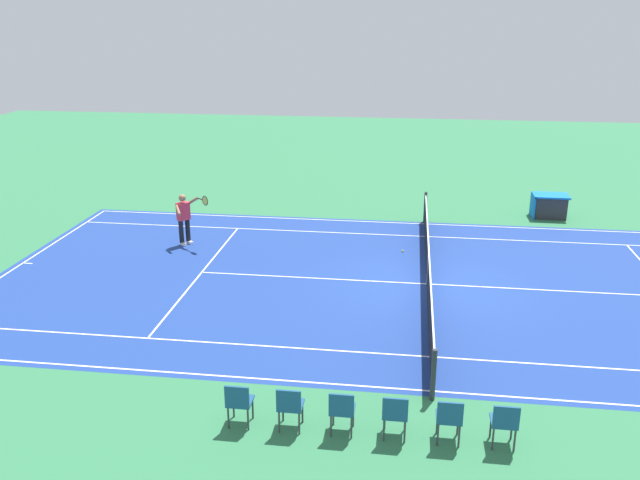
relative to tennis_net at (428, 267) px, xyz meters
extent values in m
plane|color=#2D7247|center=(0.00, 0.00, -0.49)|extent=(60.00, 60.00, 0.00)
cube|color=navy|center=(0.00, 0.00, -0.49)|extent=(24.20, 11.40, 0.00)
cube|color=white|center=(11.90, 0.00, -0.49)|extent=(0.05, 11.00, 0.01)
cube|color=white|center=(0.00, -5.50, -0.49)|extent=(23.80, 0.05, 0.01)
cube|color=white|center=(0.00, 5.50, -0.49)|extent=(23.80, 0.05, 0.01)
cube|color=white|center=(0.00, -4.11, -0.49)|extent=(23.80, 0.05, 0.01)
cube|color=white|center=(0.00, 4.11, -0.49)|extent=(23.80, 0.05, 0.01)
cube|color=white|center=(6.40, 0.00, -0.49)|extent=(0.05, 8.22, 0.01)
cube|color=white|center=(0.00, 0.00, -0.49)|extent=(12.80, 0.05, 0.01)
cube|color=white|center=(11.75, 0.00, -0.49)|extent=(0.30, 0.05, 0.01)
cylinder|color=#2D2D33|center=(0.00, -5.80, 0.05)|extent=(0.10, 0.10, 1.08)
cylinder|color=#2D2D33|center=(0.00, 5.80, 0.05)|extent=(0.10, 0.10, 1.08)
cube|color=black|center=(0.00, 0.00, -0.05)|extent=(0.02, 11.60, 0.88)
cube|color=white|center=(0.00, 0.00, 0.46)|extent=(0.04, 11.60, 0.06)
cube|color=white|center=(0.00, 0.00, -0.05)|extent=(0.04, 0.06, 0.88)
cylinder|color=black|center=(7.74, -2.23, -0.04)|extent=(0.15, 0.15, 0.74)
cube|color=white|center=(7.70, -2.19, -0.45)|extent=(0.28, 0.26, 0.09)
cylinder|color=black|center=(7.59, -2.41, -0.04)|extent=(0.15, 0.15, 0.74)
cube|color=white|center=(7.54, -2.37, -0.45)|extent=(0.28, 0.26, 0.09)
cube|color=#E03342|center=(7.67, -2.32, 0.61)|extent=(0.43, 0.45, 0.56)
sphere|color=#9E704C|center=(7.67, -2.32, 1.04)|extent=(0.23, 0.23, 0.23)
cylinder|color=#9E704C|center=(7.71, -2.00, 0.74)|extent=(0.29, 0.40, 0.26)
cylinder|color=#9E704C|center=(7.35, -2.42, 0.94)|extent=(0.42, 0.23, 0.30)
cylinder|color=#232326|center=(7.07, -2.27, 1.05)|extent=(0.24, 0.21, 0.04)
torus|color=#232326|center=(6.85, -2.08, 1.05)|extent=(0.26, 0.22, 0.31)
cylinder|color=#C6D84C|center=(6.85, -2.08, 1.05)|extent=(0.21, 0.18, 0.27)
sphere|color=#CCE01E|center=(0.71, -2.50, -0.46)|extent=(0.07, 0.07, 0.07)
cylinder|color=#38383D|center=(-0.98, 6.88, -0.27)|extent=(0.04, 0.04, 0.44)
cylinder|color=#38383D|center=(-1.34, 6.88, -0.27)|extent=(0.04, 0.04, 0.44)
cylinder|color=#38383D|center=(-0.98, 7.24, -0.27)|extent=(0.04, 0.04, 0.44)
cylinder|color=#38383D|center=(-1.34, 7.24, -0.27)|extent=(0.04, 0.04, 0.44)
cube|color=navy|center=(-1.16, 7.06, -0.03)|extent=(0.44, 0.44, 0.04)
cube|color=navy|center=(-1.16, 7.26, 0.19)|extent=(0.44, 0.04, 0.40)
cylinder|color=#38383D|center=(-0.06, 6.88, -0.27)|extent=(0.04, 0.04, 0.44)
cylinder|color=#38383D|center=(-0.42, 6.88, -0.27)|extent=(0.04, 0.04, 0.44)
cylinder|color=#38383D|center=(-0.06, 7.24, -0.27)|extent=(0.04, 0.04, 0.44)
cylinder|color=#38383D|center=(-0.42, 7.24, -0.27)|extent=(0.04, 0.04, 0.44)
cube|color=navy|center=(-0.24, 7.06, -0.03)|extent=(0.44, 0.44, 0.04)
cube|color=navy|center=(-0.24, 7.26, 0.19)|extent=(0.44, 0.04, 0.40)
cylinder|color=#38383D|center=(0.87, 6.88, -0.27)|extent=(0.04, 0.04, 0.44)
cylinder|color=#38383D|center=(0.51, 6.88, -0.27)|extent=(0.04, 0.04, 0.44)
cylinder|color=#38383D|center=(0.87, 7.24, -0.27)|extent=(0.04, 0.04, 0.44)
cylinder|color=#38383D|center=(0.51, 7.24, -0.27)|extent=(0.04, 0.04, 0.44)
cube|color=navy|center=(0.69, 7.06, -0.03)|extent=(0.44, 0.44, 0.04)
cube|color=navy|center=(0.69, 7.26, 0.19)|extent=(0.44, 0.04, 0.40)
cylinder|color=#38383D|center=(1.79, 6.88, -0.27)|extent=(0.04, 0.04, 0.44)
cylinder|color=#38383D|center=(1.43, 6.88, -0.27)|extent=(0.04, 0.04, 0.44)
cylinder|color=#38383D|center=(1.79, 7.24, -0.27)|extent=(0.04, 0.04, 0.44)
cylinder|color=#38383D|center=(1.43, 7.24, -0.27)|extent=(0.04, 0.04, 0.44)
cube|color=navy|center=(1.61, 7.06, -0.03)|extent=(0.44, 0.44, 0.04)
cube|color=navy|center=(1.61, 7.26, 0.19)|extent=(0.44, 0.04, 0.40)
cylinder|color=#38383D|center=(2.72, 6.88, -0.27)|extent=(0.04, 0.04, 0.44)
cylinder|color=#38383D|center=(2.36, 6.88, -0.27)|extent=(0.04, 0.04, 0.44)
cylinder|color=#38383D|center=(2.72, 7.24, -0.27)|extent=(0.04, 0.04, 0.44)
cylinder|color=#38383D|center=(2.36, 7.24, -0.27)|extent=(0.04, 0.04, 0.44)
cube|color=navy|center=(2.54, 7.06, -0.03)|extent=(0.44, 0.44, 0.04)
cube|color=navy|center=(2.54, 7.26, 0.19)|extent=(0.44, 0.04, 0.40)
cylinder|color=#38383D|center=(3.64, 6.88, -0.27)|extent=(0.04, 0.04, 0.44)
cylinder|color=#38383D|center=(3.28, 6.88, -0.27)|extent=(0.04, 0.04, 0.44)
cylinder|color=#38383D|center=(3.64, 7.24, -0.27)|extent=(0.04, 0.04, 0.44)
cylinder|color=#38383D|center=(3.28, 7.24, -0.27)|extent=(0.04, 0.04, 0.44)
cube|color=navy|center=(3.46, 7.06, -0.03)|extent=(0.44, 0.44, 0.04)
cube|color=navy|center=(3.46, 7.26, 0.19)|extent=(0.44, 0.04, 0.40)
cube|color=#2D2D33|center=(-4.48, -6.92, -0.09)|extent=(1.10, 0.70, 0.80)
cube|color=blue|center=(-4.48, -6.92, 0.33)|extent=(1.24, 0.84, 0.06)
cube|color=blue|center=(-3.88, -6.92, -0.07)|extent=(0.06, 0.84, 0.84)
camera|label=1|loc=(0.64, 17.13, 6.61)|focal=37.38mm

